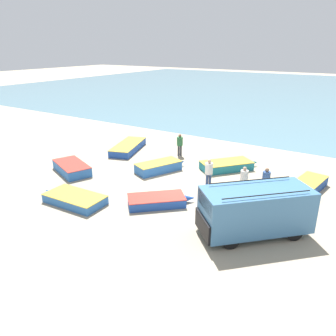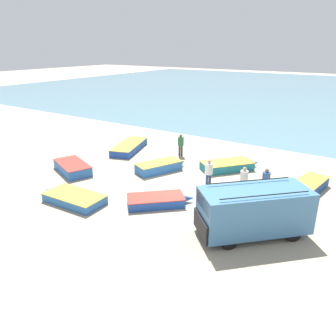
% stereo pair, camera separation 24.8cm
% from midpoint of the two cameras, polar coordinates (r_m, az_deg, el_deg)
% --- Properties ---
extents(ground_plane, '(200.00, 200.00, 0.00)m').
position_cam_midpoint_polar(ground_plane, '(19.34, 1.65, -4.33)').
color(ground_plane, tan).
extents(sea_water, '(120.00, 80.00, 0.01)m').
position_cam_midpoint_polar(sea_water, '(68.08, 25.88, 11.70)').
color(sea_water, slate).
rests_on(sea_water, ground_plane).
extents(parked_van, '(4.90, 4.90, 2.35)m').
position_cam_midpoint_polar(parked_van, '(15.29, 15.14, -7.12)').
color(parked_van, teal).
rests_on(parked_van, ground_plane).
extents(fishing_rowboat_0, '(2.49, 3.83, 0.65)m').
position_cam_midpoint_polar(fishing_rowboat_0, '(22.55, -1.00, 0.29)').
color(fishing_rowboat_0, '#2D66AD').
rests_on(fishing_rowboat_0, ground_plane).
extents(fishing_rowboat_1, '(3.35, 3.21, 0.50)m').
position_cam_midpoint_polar(fishing_rowboat_1, '(17.86, -1.44, -5.66)').
color(fishing_rowboat_1, '#234CA3').
rests_on(fishing_rowboat_1, ground_plane).
extents(fishing_rowboat_2, '(4.11, 1.85, 0.49)m').
position_cam_midpoint_polar(fishing_rowboat_2, '(18.83, -15.78, -5.06)').
color(fishing_rowboat_2, '#2D66AD').
rests_on(fishing_rowboat_2, ground_plane).
extents(fishing_rowboat_3, '(3.52, 3.95, 0.58)m').
position_cam_midpoint_polar(fishing_rowboat_3, '(23.21, 10.79, 0.42)').
color(fishing_rowboat_3, '#1E757F').
rests_on(fishing_rowboat_3, ground_plane).
extents(fishing_rowboat_4, '(4.04, 2.71, 0.65)m').
position_cam_midpoint_polar(fishing_rowboat_4, '(23.36, -16.11, 0.18)').
color(fishing_rowboat_4, '#2D66AD').
rests_on(fishing_rowboat_4, ground_plane).
extents(fishing_rowboat_5, '(1.90, 4.44, 0.61)m').
position_cam_midpoint_polar(fishing_rowboat_5, '(21.20, 23.53, -2.94)').
color(fishing_rowboat_5, navy).
rests_on(fishing_rowboat_5, ground_plane).
extents(fishing_rowboat_6, '(2.98, 5.51, 0.58)m').
position_cam_midpoint_polar(fishing_rowboat_6, '(27.37, -6.38, 3.76)').
color(fishing_rowboat_6, '#234CA3').
rests_on(fishing_rowboat_6, ground_plane).
extents(fisherman_0, '(0.46, 0.46, 1.75)m').
position_cam_midpoint_polar(fisherman_0, '(25.47, 2.51, 4.37)').
color(fisherman_0, '#38383D').
rests_on(fisherman_0, ground_plane).
extents(fisherman_1, '(0.44, 0.44, 1.68)m').
position_cam_midpoint_polar(fisherman_1, '(19.41, 17.05, -1.96)').
color(fisherman_1, '#5B564C').
rests_on(fisherman_1, ground_plane).
extents(fisherman_2, '(0.47, 0.47, 1.79)m').
position_cam_midpoint_polar(fisherman_2, '(19.84, 7.48, -0.49)').
color(fisherman_2, navy).
rests_on(fisherman_2, ground_plane).
extents(fisherman_3, '(0.45, 0.45, 1.70)m').
position_cam_midpoint_polar(fisherman_3, '(19.24, 13.44, -1.76)').
color(fisherman_3, navy).
rests_on(fisherman_3, ground_plane).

